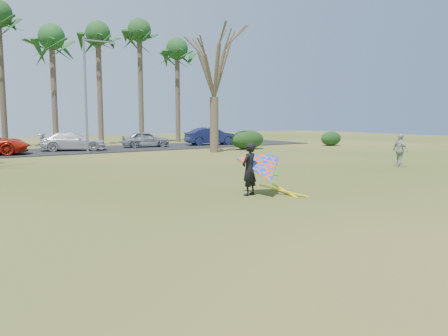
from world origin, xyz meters
TOP-DOWN VIEW (x-y plane):
  - ground at (0.00, 0.00)m, footprint 100.00×100.00m
  - parking_strip at (0.00, 25.00)m, footprint 46.00×7.00m
  - palm_6 at (2.00, 31.00)m, footprint 4.84×4.84m
  - palm_7 at (6.00, 31.00)m, footprint 4.84×4.84m
  - palm_8 at (10.00, 31.00)m, footprint 4.84×4.84m
  - palm_9 at (14.00, 31.00)m, footprint 4.84×4.84m
  - bare_tree_right at (10.00, 18.00)m, footprint 6.27×6.27m
  - streetlight at (2.16, 22.00)m, footprint 2.28×0.18m
  - hedge_near at (13.73, 18.92)m, footprint 3.04×1.38m
  - hedge_far at (22.42, 18.09)m, footprint 2.29×1.08m
  - car_3 at (1.77, 24.73)m, footprint 5.08×3.40m
  - car_4 at (7.78, 25.08)m, footprint 4.11×2.39m
  - car_5 at (13.81, 24.39)m, footprint 4.91×2.54m
  - pedestrian_b at (12.97, 4.86)m, footprint 0.68×1.08m
  - kite_flyer at (1.93, 2.55)m, footprint 2.13×2.39m

SIDE VIEW (x-z plane):
  - ground at x=0.00m, z-range 0.00..0.00m
  - parking_strip at x=0.00m, z-range 0.00..0.06m
  - hedge_far at x=22.42m, z-range 0.00..1.27m
  - car_4 at x=7.78m, z-range 0.06..1.37m
  - car_3 at x=1.77m, z-range 0.06..1.43m
  - hedge_near at x=13.73m, z-range 0.00..1.52m
  - car_5 at x=13.81m, z-range 0.06..1.60m
  - kite_flyer at x=1.93m, z-range -0.16..1.86m
  - pedestrian_b at x=12.97m, z-range 0.00..1.71m
  - streetlight at x=2.16m, z-range 0.46..8.46m
  - bare_tree_right at x=10.00m, z-range 1.96..11.17m
  - palm_6 at x=2.00m, z-range 3.75..14.59m
  - palm_9 at x=14.00m, z-range 3.75..14.59m
  - palm_7 at x=6.00m, z-range 4.08..15.62m
  - palm_8 at x=10.00m, z-range 4.40..16.64m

